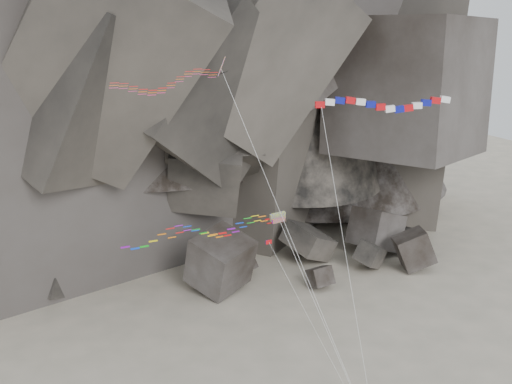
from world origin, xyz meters
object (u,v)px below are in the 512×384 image
object	(u,v)px
parafoil_kite	(199,231)
pennant_kite	(287,278)
banner_kite	(383,105)
delta_kite	(162,82)

from	to	relation	value
parafoil_kite	pennant_kite	world-z (taller)	parafoil_kite
banner_kite	pennant_kite	xyz separation A→B (m)	(-8.16, 1.82, -15.65)
delta_kite	parafoil_kite	bearing A→B (deg)	-45.75
delta_kite	parafoil_kite	world-z (taller)	delta_kite
banner_kite	pennant_kite	world-z (taller)	banner_kite
banner_kite	parafoil_kite	xyz separation A→B (m)	(-17.19, -0.85, -9.15)
banner_kite	pennant_kite	bearing A→B (deg)	-173.97
parafoil_kite	pennant_kite	size ratio (longest dim) A/B	1.26
banner_kite	delta_kite	bearing A→B (deg)	-170.40
delta_kite	banner_kite	distance (m)	19.22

